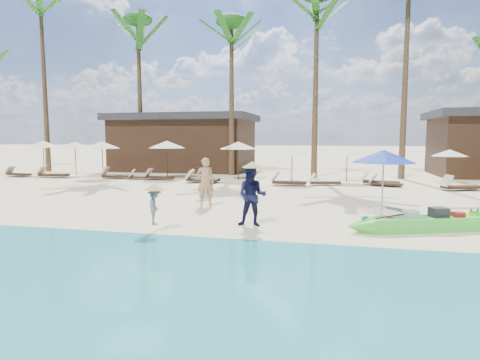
# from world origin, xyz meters

# --- Properties ---
(ground) EXTENTS (240.00, 240.00, 0.00)m
(ground) POSITION_xyz_m (0.00, 0.00, 0.00)
(ground) COLOR beige
(ground) RESTS_ON ground
(wet_sand_strip) EXTENTS (240.00, 4.50, 0.01)m
(wet_sand_strip) POSITION_xyz_m (0.00, -5.00, 0.00)
(wet_sand_strip) COLOR tan
(wet_sand_strip) RESTS_ON ground
(green_canoe) EXTENTS (4.73, 2.08, 0.63)m
(green_canoe) POSITION_xyz_m (5.85, -0.40, 0.21)
(green_canoe) COLOR #4DE646
(green_canoe) RESTS_ON ground
(tourist) EXTENTS (0.73, 0.57, 1.79)m
(tourist) POSITION_xyz_m (-1.18, 2.01, 0.90)
(tourist) COLOR tan
(tourist) RESTS_ON ground
(vendor_green) EXTENTS (0.87, 0.70, 1.74)m
(vendor_green) POSITION_xyz_m (1.18, -0.91, 0.87)
(vendor_green) COLOR #141538
(vendor_green) RESTS_ON ground
(vendor_yellow) EXTENTS (0.57, 0.74, 1.01)m
(vendor_yellow) POSITION_xyz_m (-1.23, -2.14, 0.68)
(vendor_yellow) COLOR gray
(vendor_yellow) RESTS_ON ground
(blue_umbrella) EXTENTS (1.99, 1.99, 2.14)m
(blue_umbrella) POSITION_xyz_m (4.93, 1.30, 1.94)
(blue_umbrella) COLOR #99999E
(blue_umbrella) RESTS_ON ground
(resort_parasol_1) EXTENTS (2.25, 2.25, 2.32)m
(resort_parasol_1) POSITION_xyz_m (-16.05, 11.72, 2.09)
(resort_parasol_1) COLOR #352415
(resort_parasol_1) RESTS_ON ground
(lounger_1_right) EXTENTS (1.81, 0.75, 0.60)m
(lounger_1_right) POSITION_xyz_m (-16.73, 10.03, 0.20)
(lounger_1_right) COLOR #352415
(lounger_1_right) RESTS_ON ground
(resort_parasol_2) EXTENTS (2.19, 2.19, 2.26)m
(resort_parasol_2) POSITION_xyz_m (-13.60, 11.78, 2.03)
(resort_parasol_2) COLOR #352415
(resort_parasol_2) RESTS_ON ground
(lounger_2_left) EXTENTS (1.98, 0.82, 0.65)m
(lounger_2_left) POSITION_xyz_m (-14.08, 9.98, 0.22)
(lounger_2_left) COLOR #352415
(lounger_2_left) RESTS_ON ground
(resort_parasol_3) EXTENTS (2.24, 2.24, 2.30)m
(resort_parasol_3) POSITION_xyz_m (-10.70, 10.41, 2.08)
(resort_parasol_3) COLOR #352415
(resort_parasol_3) RESTS_ON ground
(lounger_3_left) EXTENTS (1.97, 0.83, 0.65)m
(lounger_3_left) POSITION_xyz_m (-9.72, 10.21, 0.22)
(lounger_3_left) COLOR #352415
(lounger_3_left) RESTS_ON ground
(lounger_3_right) EXTENTS (1.70, 1.00, 0.55)m
(lounger_3_right) POSITION_xyz_m (-7.93, 10.16, 0.18)
(lounger_3_right) COLOR #352415
(lounger_3_right) RESTS_ON ground
(resort_parasol_4) EXTENTS (2.26, 2.26, 2.33)m
(resort_parasol_4) POSITION_xyz_m (-6.75, 11.32, 2.10)
(resort_parasol_4) COLOR #352415
(resort_parasol_4) RESTS_ON ground
(lounger_4_left) EXTENTS (1.77, 0.55, 0.60)m
(lounger_4_left) POSITION_xyz_m (-6.88, 10.22, 0.20)
(lounger_4_left) COLOR #352415
(lounger_4_left) RESTS_ON ground
(lounger_4_right) EXTENTS (2.01, 1.06, 0.65)m
(lounger_4_right) POSITION_xyz_m (-3.89, 9.50, 0.22)
(lounger_4_right) COLOR #352415
(lounger_4_right) RESTS_ON ground
(resort_parasol_5) EXTENTS (2.22, 2.22, 2.29)m
(resort_parasol_5) POSITION_xyz_m (-2.21, 11.43, 2.06)
(resort_parasol_5) COLOR #352415
(resort_parasol_5) RESTS_ON ground
(lounger_5_left) EXTENTS (1.87, 0.70, 0.62)m
(lounger_5_left) POSITION_xyz_m (-3.89, 9.29, 0.21)
(lounger_5_left) COLOR #352415
(lounger_5_left) RESTS_ON ground
(resort_parasol_6) EXTENTS (1.91, 1.91, 1.96)m
(resort_parasol_6) POSITION_xyz_m (1.14, 10.16, 1.77)
(resort_parasol_6) COLOR #352415
(resort_parasol_6) RESTS_ON ground
(lounger_6_left) EXTENTS (1.87, 0.74, 0.62)m
(lounger_6_left) POSITION_xyz_m (0.98, 9.17, 0.21)
(lounger_6_left) COLOR #352415
(lounger_6_left) RESTS_ON ground
(lounger_6_right) EXTENTS (1.74, 0.85, 0.57)m
(lounger_6_right) POSITION_xyz_m (2.85, 9.71, 0.19)
(lounger_6_right) COLOR #352415
(lounger_6_right) RESTS_ON ground
(resort_parasol_7) EXTENTS (1.88, 1.88, 1.94)m
(resort_parasol_7) POSITION_xyz_m (4.11, 11.57, 1.75)
(resort_parasol_7) COLOR #352415
(resort_parasol_7) RESTS_ON ground
(lounger_7_left) EXTENTS (2.02, 0.95, 0.66)m
(lounger_7_left) POSITION_xyz_m (5.74, 10.49, 0.22)
(lounger_7_left) COLOR #352415
(lounger_7_left) RESTS_ON ground
(lounger_7_right) EXTENTS (1.70, 0.96, 0.55)m
(lounger_7_right) POSITION_xyz_m (5.96, 9.91, 0.18)
(lounger_7_right) COLOR #352415
(lounger_7_right) RESTS_ON ground
(resort_parasol_8) EXTENTS (1.84, 1.84, 1.89)m
(resort_parasol_8) POSITION_xyz_m (9.44, 11.65, 1.71)
(resort_parasol_8) COLOR #352415
(resort_parasol_8) RESTS_ON ground
(lounger_8_left) EXTENTS (2.04, 1.23, 0.66)m
(lounger_8_left) POSITION_xyz_m (9.26, 9.01, 0.22)
(lounger_8_left) COLOR #352415
(lounger_8_left) RESTS_ON ground
(palm_1) EXTENTS (2.08, 2.08, 13.60)m
(palm_1) POSITION_xyz_m (-17.59, 14.06, 10.82)
(palm_1) COLOR brown
(palm_1) RESTS_ON ground
(palm_2) EXTENTS (2.08, 2.08, 11.33)m
(palm_2) POSITION_xyz_m (-10.45, 15.08, 9.18)
(palm_2) COLOR brown
(palm_2) RESTS_ON ground
(palm_3) EXTENTS (2.08, 2.08, 10.52)m
(palm_3) POSITION_xyz_m (-3.36, 14.27, 8.58)
(palm_3) COLOR brown
(palm_3) RESTS_ON ground
(palm_4) EXTENTS (2.08, 2.08, 11.70)m
(palm_4) POSITION_xyz_m (2.15, 14.01, 9.45)
(palm_4) COLOR brown
(palm_4) RESTS_ON ground
(pavilion_west) EXTENTS (10.80, 6.60, 4.30)m
(pavilion_west) POSITION_xyz_m (-8.00, 17.50, 2.19)
(pavilion_west) COLOR #352415
(pavilion_west) RESTS_ON ground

